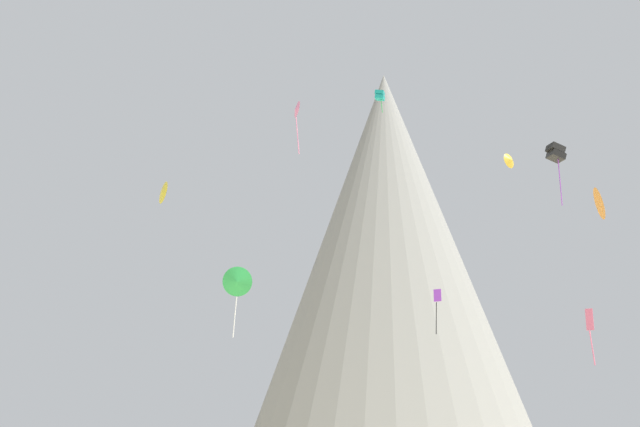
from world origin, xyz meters
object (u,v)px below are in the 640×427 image
object	(u,v)px
rock_massif	(390,261)
kite_teal_high	(380,95)
kite_orange_mid	(601,203)
kite_violet_mid	(437,301)
kite_gold_mid	(510,160)
kite_yellow_high	(163,192)
kite_pink_high	(296,110)
kite_green_mid	(237,282)
kite_rainbow_low	(590,327)
kite_black_high	(556,153)

from	to	relation	value
rock_massif	kite_teal_high	xyz separation A→B (m)	(-1.58, -50.77, 10.00)
rock_massif	kite_orange_mid	world-z (taller)	rock_massif
kite_violet_mid	kite_orange_mid	world-z (taller)	kite_orange_mid
rock_massif	kite_gold_mid	distance (m)	75.08
kite_violet_mid	kite_yellow_high	bearing A→B (deg)	56.29
kite_yellow_high	kite_pink_high	bearing A→B (deg)	13.10
kite_green_mid	kite_rainbow_low	world-z (taller)	kite_green_mid
kite_violet_mid	kite_rainbow_low	size ratio (longest dim) A/B	1.16
kite_orange_mid	kite_gold_mid	size ratio (longest dim) A/B	1.66
kite_violet_mid	kite_orange_mid	size ratio (longest dim) A/B	2.01
kite_pink_high	kite_orange_mid	bearing A→B (deg)	33.56
rock_massif	kite_green_mid	bearing A→B (deg)	-101.11
kite_green_mid	kite_teal_high	world-z (taller)	kite_teal_high
rock_massif	kite_orange_mid	distance (m)	88.57
kite_green_mid	kite_rainbow_low	bearing A→B (deg)	-23.50
kite_rainbow_low	kite_violet_mid	bearing A→B (deg)	-179.69
kite_yellow_high	kite_rainbow_low	size ratio (longest dim) A/B	0.64
kite_green_mid	kite_orange_mid	xyz separation A→B (m)	(26.55, -14.74, 2.47)
kite_pink_high	kite_yellow_high	world-z (taller)	kite_pink_high
kite_rainbow_low	kite_black_high	world-z (taller)	kite_black_high
kite_yellow_high	kite_orange_mid	size ratio (longest dim) A/B	1.11
kite_orange_mid	kite_teal_high	distance (m)	44.93
kite_orange_mid	kite_black_high	world-z (taller)	kite_black_high
kite_black_high	kite_teal_high	bearing A→B (deg)	24.18
kite_green_mid	kite_rainbow_low	distance (m)	28.70
kite_teal_high	kite_black_high	xyz separation A→B (m)	(15.87, -16.63, -13.10)
rock_massif	kite_teal_high	bearing A→B (deg)	-91.78
kite_rainbow_low	kite_gold_mid	distance (m)	16.78
kite_rainbow_low	kite_orange_mid	bearing A→B (deg)	-19.64
rock_massif	kite_rainbow_low	bearing A→B (deg)	-81.43
kite_green_mid	kite_black_high	size ratio (longest dim) A/B	1.03
kite_green_mid	kite_violet_mid	bearing A→B (deg)	33.17
kite_green_mid	kite_gold_mid	world-z (taller)	kite_gold_mid
kite_pink_high	kite_green_mid	distance (m)	16.21
kite_violet_mid	kite_teal_high	bearing A→B (deg)	3.31
rock_massif	kite_pink_high	world-z (taller)	rock_massif
kite_green_mid	kite_gold_mid	xyz separation A→B (m)	(23.06, -2.33, 9.55)
kite_violet_mid	kite_black_high	distance (m)	18.39
rock_massif	kite_black_high	world-z (taller)	rock_massif
kite_yellow_high	kite_teal_high	bearing A→B (deg)	70.57
kite_green_mid	kite_orange_mid	bearing A→B (deg)	-32.10
kite_orange_mid	kite_green_mid	bearing A→B (deg)	66.21
kite_orange_mid	kite_black_high	bearing A→B (deg)	-0.32
rock_massif	kite_rainbow_low	distance (m)	85.28
kite_pink_high	kite_black_high	bearing A→B (deg)	78.84
rock_massif	kite_violet_mid	bearing A→B (deg)	-86.49
kite_yellow_high	kite_orange_mid	xyz separation A→B (m)	(37.72, -30.12, -10.01)
kite_green_mid	kite_teal_high	bearing A→B (deg)	56.30
kite_orange_mid	kite_black_high	xyz separation A→B (m)	(1.88, 19.33, 9.91)
kite_green_mid	kite_teal_high	xyz separation A→B (m)	(12.57, 21.22, 25.48)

